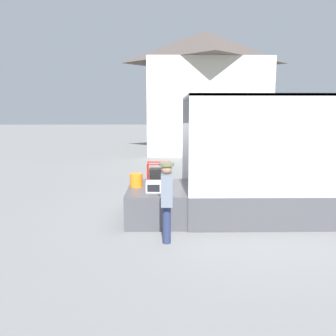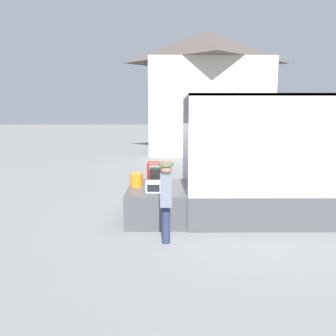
% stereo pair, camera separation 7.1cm
% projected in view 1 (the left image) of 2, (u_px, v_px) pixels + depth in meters
% --- Properties ---
extents(ground_plane, '(160.00, 160.00, 0.00)m').
position_uv_depth(ground_plane, '(185.00, 217.00, 8.88)').
color(ground_plane, gray).
extents(box_truck, '(5.90, 2.38, 3.22)m').
position_uv_depth(box_truck, '(312.00, 183.00, 8.78)').
color(box_truck, navy).
rests_on(box_truck, ground).
extents(tailgate_deck, '(1.51, 2.26, 0.83)m').
position_uv_depth(tailgate_deck, '(157.00, 202.00, 8.80)').
color(tailgate_deck, '#4C4C51').
rests_on(tailgate_deck, ground).
extents(microwave, '(0.48, 0.39, 0.26)m').
position_uv_depth(microwave, '(156.00, 187.00, 8.21)').
color(microwave, white).
rests_on(microwave, tailgate_deck).
extents(portable_generator, '(0.65, 0.48, 0.61)m').
position_uv_depth(portable_generator, '(160.00, 176.00, 9.06)').
color(portable_generator, black).
rests_on(portable_generator, tailgate_deck).
extents(orange_bucket, '(0.34, 0.34, 0.36)m').
position_uv_depth(orange_bucket, '(136.00, 180.00, 8.73)').
color(orange_bucket, orange).
rests_on(orange_bucket, tailgate_deck).
extents(worker_person, '(0.32, 0.44, 1.76)m').
position_uv_depth(worker_person, '(167.00, 194.00, 6.92)').
color(worker_person, navy).
rests_on(worker_person, ground).
extents(house_backdrop, '(8.50, 7.05, 8.59)m').
position_uv_depth(house_backdrop, '(204.00, 92.00, 23.80)').
color(house_backdrop, beige).
rests_on(house_backdrop, ground).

